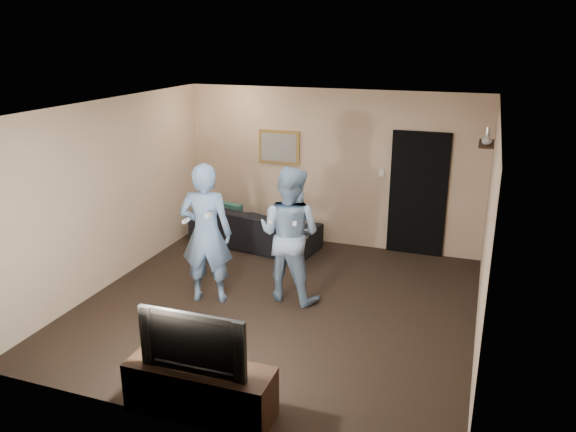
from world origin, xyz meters
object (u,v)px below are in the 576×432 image
at_px(sofa, 255,227).
at_px(wii_player_right, 289,234).
at_px(television, 198,338).
at_px(tv_console, 200,390).
at_px(wii_player_left, 206,234).

relative_size(sofa, wii_player_right, 1.19).
xyz_separation_m(sofa, television, (1.25, -4.27, 0.48)).
distance_m(tv_console, wii_player_left, 2.50).
relative_size(sofa, tv_console, 1.54).
distance_m(sofa, wii_player_right, 2.16).
xyz_separation_m(tv_console, wii_player_left, (-1.04, 2.17, 0.69)).
height_order(tv_console, wii_player_right, wii_player_right).
bearing_deg(sofa, television, 115.16).
distance_m(sofa, television, 4.48).
xyz_separation_m(tv_console, wii_player_right, (-0.03, 2.59, 0.66)).
height_order(television, wii_player_right, wii_player_right).
bearing_deg(television, tv_console, 0.00).
bearing_deg(tv_console, wii_player_left, 114.70).
relative_size(tv_console, wii_player_right, 0.77).
distance_m(tv_console, wii_player_right, 2.67).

